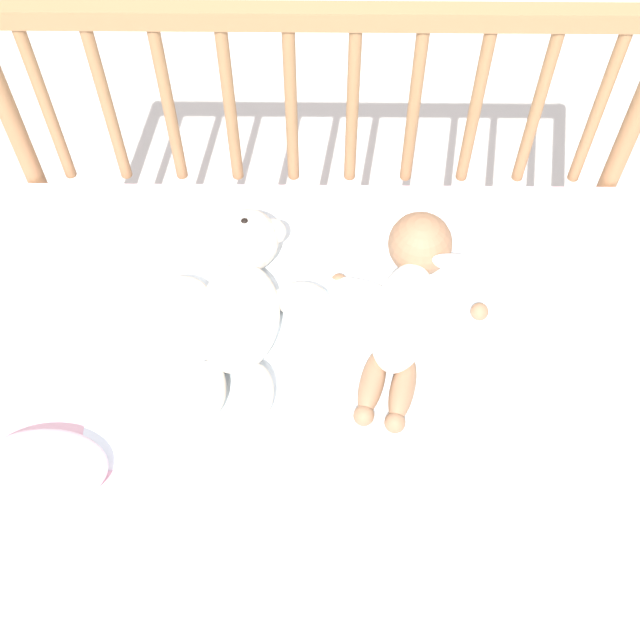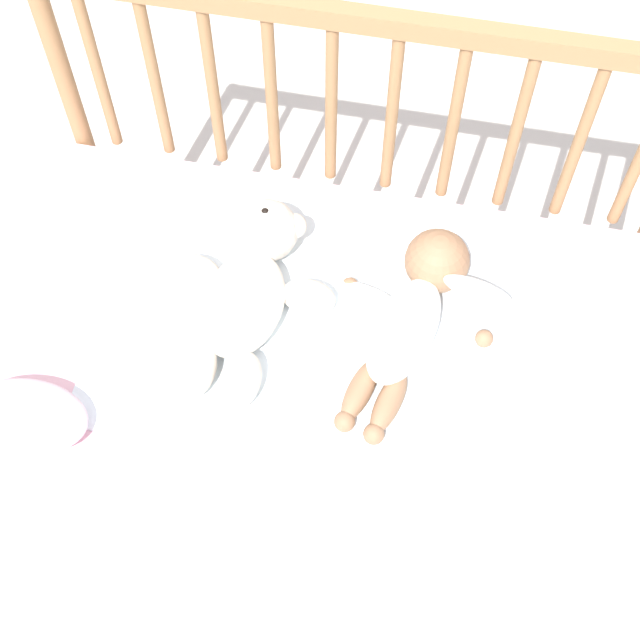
% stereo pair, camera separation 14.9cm
% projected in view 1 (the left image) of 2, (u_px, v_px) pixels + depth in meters
% --- Properties ---
extents(ground_plane, '(12.00, 12.00, 0.00)m').
position_uv_depth(ground_plane, '(320.00, 449.00, 1.95)').
color(ground_plane, silver).
extents(crib_mattress, '(1.16, 0.70, 0.48)m').
position_uv_depth(crib_mattress, '(320.00, 402.00, 1.74)').
color(crib_mattress, '#EDB7C6').
rests_on(crib_mattress, ground_plane).
extents(crib_rail, '(1.16, 0.04, 0.88)m').
position_uv_depth(crib_rail, '(322.00, 126.00, 1.61)').
color(crib_rail, '#997047').
rests_on(crib_rail, ground_plane).
extents(blanket, '(0.79, 0.53, 0.01)m').
position_uv_depth(blanket, '(326.00, 329.00, 1.55)').
color(blanket, white).
rests_on(blanket, crib_mattress).
extents(teddy_bear, '(0.31, 0.40, 0.12)m').
position_uv_depth(teddy_bear, '(240.00, 302.00, 1.53)').
color(teddy_bear, silver).
rests_on(teddy_bear, crib_mattress).
extents(baby, '(0.31, 0.40, 0.11)m').
position_uv_depth(baby, '(408.00, 296.00, 1.53)').
color(baby, white).
rests_on(baby, crib_mattress).
extents(small_pillow, '(0.21, 0.13, 0.06)m').
position_uv_depth(small_pillow, '(41.00, 468.00, 1.39)').
color(small_pillow, silver).
rests_on(small_pillow, crib_mattress).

